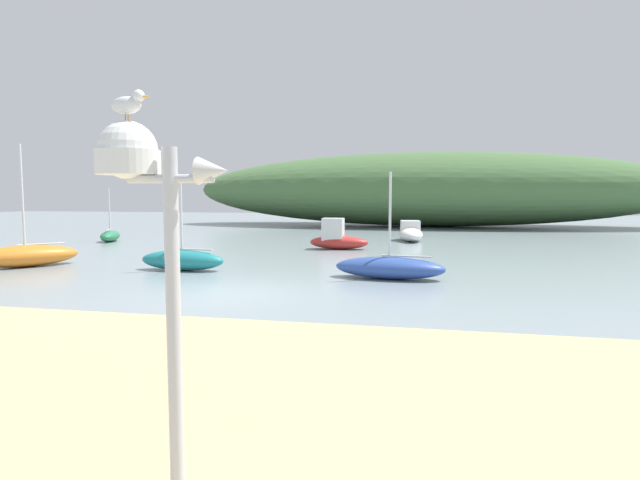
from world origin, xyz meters
TOP-DOWN VIEW (x-y plane):
  - ground_plane at (0.00, 0.00)m, footprint 120.00×120.00m
  - distant_hill at (4.93, 31.93)m, footprint 40.97×11.56m
  - mast_structure at (2.66, -9.10)m, footprint 1.11×0.51m
  - seagull_on_radar at (2.56, -9.10)m, footprint 0.34×0.12m
  - motorboat_east_reach at (3.89, 17.11)m, footprint 1.77×3.87m
  - sailboat_centre_water at (-3.49, 3.58)m, footprint 3.07×1.01m
  - sailboat_inner_mooring at (3.73, 3.27)m, footprint 3.58×1.57m
  - sailboat_far_left at (-12.78, 13.14)m, footprint 1.73×2.60m
  - motorboat_by_sandbar at (0.56, 11.69)m, footprint 2.87×1.04m
  - sailboat_off_point at (-9.55, 3.22)m, footprint 3.22×3.61m

SIDE VIEW (x-z plane):
  - ground_plane at x=0.00m, z-range 0.00..0.00m
  - sailboat_far_left at x=-12.78m, z-range -1.19..1.83m
  - sailboat_inner_mooring at x=3.73m, z-range -1.32..2.02m
  - sailboat_centre_water at x=-3.49m, z-range -1.23..1.96m
  - sailboat_off_point at x=-9.55m, z-range -1.82..2.64m
  - motorboat_east_reach at x=3.89m, z-range -0.10..1.04m
  - motorboat_by_sandbar at x=0.56m, z-range -0.23..1.28m
  - mast_structure at x=2.66m, z-range 1.17..4.19m
  - distant_hill at x=4.93m, z-range 0.00..6.23m
  - seagull_on_radar at x=2.56m, z-range 3.23..3.47m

